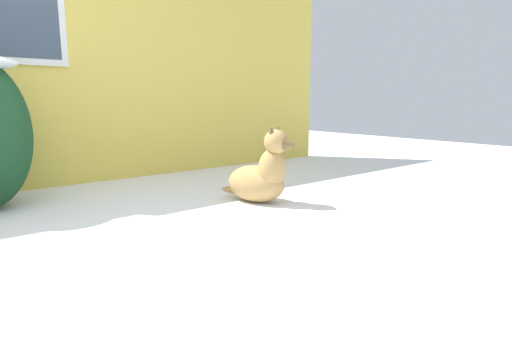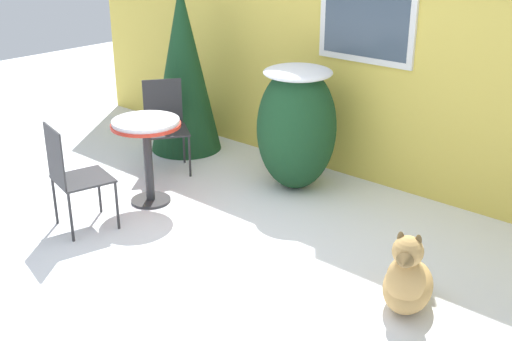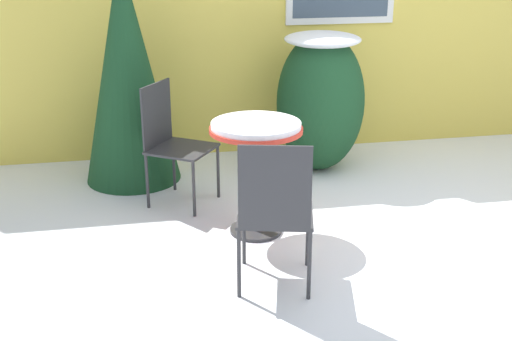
# 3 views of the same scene
# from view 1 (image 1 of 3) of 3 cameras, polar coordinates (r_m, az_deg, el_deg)

# --- Properties ---
(ground_plane) EXTENTS (16.00, 16.00, 0.00)m
(ground_plane) POSITION_cam_1_polar(r_m,az_deg,el_deg) (2.45, -23.10, -11.63)
(ground_plane) COLOR white
(house_wall) EXTENTS (8.00, 0.10, 2.82)m
(house_wall) POSITION_cam_1_polar(r_m,az_deg,el_deg) (4.48, -32.25, 14.82)
(house_wall) COLOR #DBC14C
(house_wall) RESTS_ON ground_plane
(dog) EXTENTS (0.49, 0.73, 0.65)m
(dog) POSITION_cam_1_polar(r_m,az_deg,el_deg) (3.41, 0.82, -0.78)
(dog) COLOR tan
(dog) RESTS_ON ground_plane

